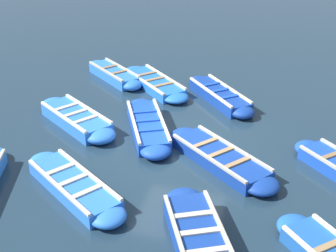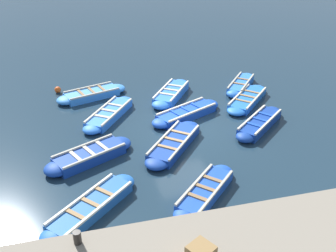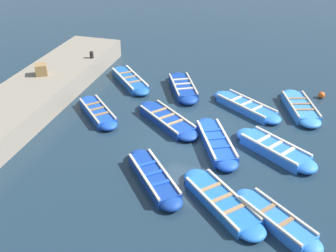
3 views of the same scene
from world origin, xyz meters
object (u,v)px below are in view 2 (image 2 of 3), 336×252
Objects in this scene: boat_near_quay at (260,123)px; boat_inner_gap at (91,207)px; boat_outer_right at (247,99)px; boat_centre at (186,113)px; boat_outer_left at (171,94)px; boat_mid_row at (90,156)px; buoy_orange_near at (58,90)px; boat_stern_in at (174,144)px; boat_far_corner at (92,94)px; boat_end_of_row at (205,192)px; boat_broadside at (241,85)px; bollard_mid_north at (77,238)px; boat_tucked at (109,114)px.

boat_inner_gap is at bearing 116.47° from boat_near_quay.
boat_inner_gap is at bearing 127.67° from boat_outer_right.
boat_outer_left reaches higher than boat_centre.
boat_near_quay is 3.24m from boat_centre.
buoy_orange_near is (6.66, 1.12, -0.04)m from boat_mid_row.
boat_mid_row is 1.06× the size of boat_inner_gap.
buoy_orange_near is at bearing 54.94° from boat_near_quay.
boat_centre is 2.65m from boat_stern_in.
boat_stern_in is at bearing -153.67° from boat_far_corner.
boat_end_of_row is at bearing 135.56° from boat_near_quay.
boat_near_quay is 7.30m from boat_mid_row.
boat_end_of_row is 0.83× the size of boat_stern_in.
boat_outer_left reaches higher than boat_broadside.
boat_stern_in is 6.62m from bollard_mid_north.
boat_broadside and boat_centre have the same top height.
buoy_orange_near is (3.42, 8.91, 0.00)m from boat_outer_right.
boat_centre reaches higher than boat_outer_right.
boat_outer_right reaches higher than buoy_orange_near.
boat_far_corner is 10.52× the size of bollard_mid_north.
boat_tucked is 1.03× the size of boat_outer_left.
boat_outer_right is at bearing -108.43° from boat_far_corner.
boat_far_corner is 1.25× the size of boat_end_of_row.
boat_end_of_row is (-3.85, 3.78, -0.01)m from boat_near_quay.
boat_near_quay is 5.40m from boat_end_of_row.
boat_near_quay reaches higher than boat_outer_right.
boat_centre reaches higher than boat_stern_in.
boat_end_of_row is 0.82× the size of boat_mid_row.
boat_tucked is at bearing 68.02° from boat_near_quay.
boat_outer_right is 10.26× the size of buoy_orange_near.
boat_far_corner is at bearing 26.33° from boat_stern_in.
boat_mid_row is 5.12m from boat_centre.
boat_far_corner is 3.95m from boat_outer_left.
boat_centre is at bearing -128.88° from boat_far_corner.
boat_inner_gap is at bearing -10.33° from bollard_mid_north.
boat_broadside is at bearing -95.38° from boat_far_corner.
boat_centre is at bearing -176.83° from boat_outer_left.
boat_broadside is 0.83× the size of boat_tucked.
boat_end_of_row is 9.07× the size of buoy_orange_near.
boat_far_corner is at bearing 76.11° from boat_outer_left.
boat_far_corner is 1.07× the size of boat_outer_left.
boat_outer_right is at bearing 167.23° from boat_broadside.
boat_end_of_row is 0.85× the size of boat_outer_left.
boat_near_quay is 0.95× the size of boat_inner_gap.
boat_inner_gap is at bearing 168.34° from boat_tucked.
boat_broadside is 0.80× the size of boat_far_corner.
buoy_orange_near is at bearing 79.49° from boat_broadside.
boat_broadside is 0.89× the size of boat_outer_right.
boat_near_quay is 9.88× the size of buoy_orange_near.
boat_outer_left is 5.81m from buoy_orange_near.
boat_tucked is at bearing 89.74° from boat_outer_right.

